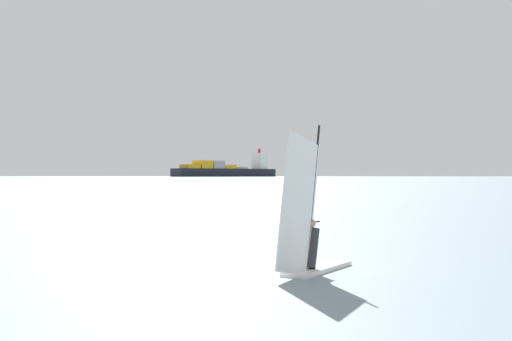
# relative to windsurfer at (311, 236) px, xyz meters

# --- Properties ---
(ground_plane) EXTENTS (4000.00, 4000.00, 0.00)m
(ground_plane) POSITION_rel_windsurfer_xyz_m (-2.07, 1.21, -0.96)
(ground_plane) COLOR gray
(windsurfer) EXTENTS (2.26, 3.19, 3.92)m
(windsurfer) POSITION_rel_windsurfer_xyz_m (0.00, 0.00, 0.00)
(windsurfer) COLOR white
(windsurfer) RESTS_ON ground_plane
(cargo_ship) EXTENTS (136.90, 117.47, 38.93)m
(cargo_ship) POSITION_rel_windsurfer_xyz_m (-42.04, 764.95, 8.02)
(cargo_ship) COLOR black
(cargo_ship) RESTS_ON ground_plane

